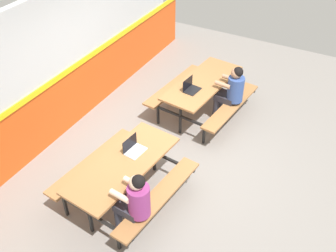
# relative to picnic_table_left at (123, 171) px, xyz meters

# --- Properties ---
(ground_plane) EXTENTS (10.00, 10.00, 0.02)m
(ground_plane) POSITION_rel_picnic_table_left_xyz_m (1.29, -0.30, -0.58)
(ground_plane) COLOR gray
(accent_backdrop) EXTENTS (8.00, 0.14, 2.60)m
(accent_backdrop) POSITION_rel_picnic_table_left_xyz_m (1.29, 1.96, 0.67)
(accent_backdrop) COLOR #E55119
(accent_backdrop) RESTS_ON ground
(picnic_table_left) EXTENTS (1.95, 1.73, 0.74)m
(picnic_table_left) POSITION_rel_picnic_table_left_xyz_m (0.00, 0.00, 0.00)
(picnic_table_left) COLOR #9E6B3D
(picnic_table_left) RESTS_ON ground
(picnic_table_right) EXTENTS (1.95, 1.73, 0.74)m
(picnic_table_right) POSITION_rel_picnic_table_left_xyz_m (2.59, -0.09, 0.00)
(picnic_table_right) COLOR #9E6B3D
(picnic_table_right) RESTS_ON ground
(student_nearer) EXTENTS (0.39, 0.54, 1.21)m
(student_nearer) POSITION_rel_picnic_table_left_xyz_m (-0.49, -0.51, 0.13)
(student_nearer) COLOR #2D2D38
(student_nearer) RESTS_ON ground
(student_further) EXTENTS (0.39, 0.54, 1.21)m
(student_further) POSITION_rel_picnic_table_left_xyz_m (2.63, -0.66, 0.13)
(student_further) COLOR #2D2D38
(student_further) RESTS_ON ground
(laptop_silver) EXTENTS (0.34, 0.25, 0.22)m
(laptop_silver) POSITION_rel_picnic_table_left_xyz_m (0.31, 0.00, 0.21)
(laptop_silver) COLOR silver
(laptop_silver) RESTS_ON picnic_table_left
(laptop_dark) EXTENTS (0.34, 0.25, 0.22)m
(laptop_dark) POSITION_rel_picnic_table_left_xyz_m (2.22, -0.02, 0.21)
(laptop_dark) COLOR black
(laptop_dark) RESTS_ON picnic_table_right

